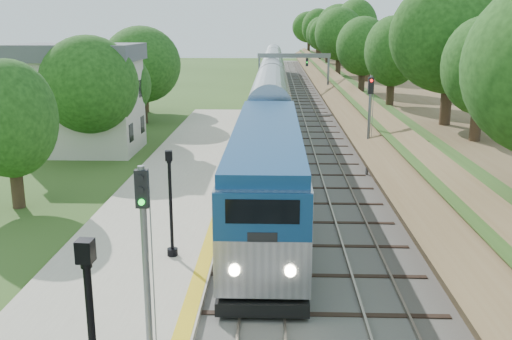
{
  "coord_description": "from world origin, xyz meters",
  "views": [
    {
      "loc": [
        0.35,
        -11.9,
        9.27
      ],
      "look_at": [
        -0.5,
        13.61,
        2.8
      ],
      "focal_mm": 40.0,
      "sensor_mm": 36.0,
      "label": 1
    }
  ],
  "objects_px": {
    "station_building": "(82,98)",
    "signal_gantry": "(294,66)",
    "signal_farside": "(369,115)",
    "signal_platform": "(145,249)",
    "lamppost_far": "(171,210)",
    "train": "(272,87)"
  },
  "relations": [
    {
      "from": "station_building",
      "to": "signal_gantry",
      "type": "height_order",
      "value": "station_building"
    },
    {
      "from": "station_building",
      "to": "signal_farside",
      "type": "distance_m",
      "value": 21.3
    },
    {
      "from": "signal_platform",
      "to": "signal_farside",
      "type": "distance_m",
      "value": 23.62
    },
    {
      "from": "station_building",
      "to": "lamppost_far",
      "type": "bearing_deg",
      "value": -63.65
    },
    {
      "from": "station_building",
      "to": "signal_farside",
      "type": "bearing_deg",
      "value": -18.49
    },
    {
      "from": "lamppost_far",
      "to": "signal_farside",
      "type": "height_order",
      "value": "signal_farside"
    },
    {
      "from": "station_building",
      "to": "train",
      "type": "distance_m",
      "value": 28.73
    },
    {
      "from": "lamppost_far",
      "to": "signal_platform",
      "type": "xyz_separation_m",
      "value": [
        0.78,
        -7.73,
        1.52
      ]
    },
    {
      "from": "signal_gantry",
      "to": "train",
      "type": "relative_size",
      "value": 0.08
    },
    {
      "from": "train",
      "to": "signal_gantry",
      "type": "bearing_deg",
      "value": -0.79
    },
    {
      "from": "signal_gantry",
      "to": "signal_farside",
      "type": "relative_size",
      "value": 1.35
    },
    {
      "from": "station_building",
      "to": "train",
      "type": "relative_size",
      "value": 0.08
    },
    {
      "from": "lamppost_far",
      "to": "train",
      "type": "bearing_deg",
      "value": 85.41
    },
    {
      "from": "train",
      "to": "lamppost_far",
      "type": "distance_m",
      "value": 46.0
    },
    {
      "from": "station_building",
      "to": "train",
      "type": "bearing_deg",
      "value": 60.78
    },
    {
      "from": "train",
      "to": "signal_farside",
      "type": "xyz_separation_m",
      "value": [
        6.2,
        -31.78,
        1.58
      ]
    },
    {
      "from": "signal_gantry",
      "to": "signal_platform",
      "type": "distance_m",
      "value": 53.82
    },
    {
      "from": "signal_gantry",
      "to": "lamppost_far",
      "type": "height_order",
      "value": "signal_gantry"
    },
    {
      "from": "train",
      "to": "signal_platform",
      "type": "xyz_separation_m",
      "value": [
        -2.9,
        -53.57,
        1.47
      ]
    },
    {
      "from": "signal_gantry",
      "to": "train",
      "type": "height_order",
      "value": "signal_gantry"
    },
    {
      "from": "signal_gantry",
      "to": "lamppost_far",
      "type": "distance_m",
      "value": 46.29
    },
    {
      "from": "signal_platform",
      "to": "signal_farside",
      "type": "bearing_deg",
      "value": 67.34
    }
  ]
}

